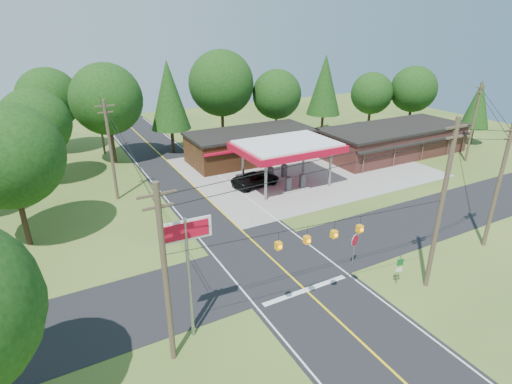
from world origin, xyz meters
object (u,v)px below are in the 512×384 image
gas_canopy (287,148)px  big_stop_sign (187,250)px  sedan_car (294,153)px  suv_car (256,179)px  octagonal_stop_sign (355,243)px

gas_canopy → big_stop_sign: 24.03m
big_stop_sign → sedan_car: bearing=46.9°
suv_car → sedan_car: 11.34m
sedan_car → big_stop_sign: (-23.35, -24.94, 4.91)m
suv_car → octagonal_stop_sign: 17.64m
sedan_car → octagonal_stop_sign: size_ratio=1.39×
big_stop_sign → octagonal_stop_sign: size_ratio=2.66×
suv_car → big_stop_sign: size_ratio=0.74×
gas_canopy → octagonal_stop_sign: bearing=-105.7°
suv_car → sedan_car: size_ratio=1.41×
gas_canopy → suv_car: bearing=152.9°
gas_canopy → big_stop_sign: size_ratio=1.43×
octagonal_stop_sign → sedan_car: bearing=65.7°
gas_canopy → sedan_car: bearing=51.5°
suv_car → gas_canopy: bearing=-126.1°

